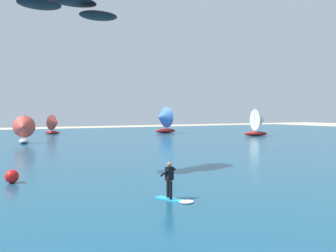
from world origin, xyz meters
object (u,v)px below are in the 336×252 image
at_px(sailboat_far_left, 23,129).
at_px(sailboat_far_right, 163,120).
at_px(kite, 70,6).
at_px(marker_buoy, 12,176).
at_px(sailboat_leading, 54,124).
at_px(kitesurfer, 173,186).
at_px(sailboat_anchored_offshore, 259,122).

relative_size(sailboat_far_left, sailboat_far_right, 0.71).
height_order(sailboat_far_left, sailboat_far_right, sailboat_far_right).
xyz_separation_m(kite, marker_buoy, (-3.89, -2.17, -10.21)).
distance_m(kite, sailboat_leading, 45.58).
bearing_deg(sailboat_far_left, kitesurfer, -88.64).
relative_size(sailboat_far_right, marker_buoy, 7.30).
xyz_separation_m(sailboat_far_right, marker_buoy, (-30.91, -39.72, -2.11)).
relative_size(kite, sailboat_anchored_offshore, 1.47).
xyz_separation_m(kitesurfer, sailboat_far_right, (25.26, 47.52, 1.88)).
bearing_deg(sailboat_far_right, marker_buoy, -127.89).
relative_size(sailboat_far_right, sailboat_leading, 1.43).
bearing_deg(kitesurfer, sailboat_far_left, 91.36).
bearing_deg(sailboat_far_left, kite, -92.08).
relative_size(kite, marker_buoy, 9.62).
xyz_separation_m(sailboat_leading, marker_buoy, (-12.75, -46.00, -1.36)).
distance_m(kitesurfer, sailboat_far_right, 53.85).
height_order(kite, sailboat_far_left, kite).
distance_m(sailboat_far_right, marker_buoy, 50.37).
xyz_separation_m(sailboat_far_left, sailboat_leading, (7.95, 18.46, -0.04)).
distance_m(sailboat_anchored_offshore, marker_buoy, 47.57).
distance_m(kitesurfer, marker_buoy, 9.63).
bearing_deg(marker_buoy, sailboat_leading, 74.50).
relative_size(kitesurfer, sailboat_leading, 0.54).
bearing_deg(kitesurfer, marker_buoy, 125.88).
xyz_separation_m(kite, sailboat_far_right, (27.02, 37.55, -8.10)).
bearing_deg(sailboat_far_right, kite, -125.74).
distance_m(kite, sailboat_far_right, 46.96).
bearing_deg(marker_buoy, sailboat_far_right, 52.11).
bearing_deg(kitesurfer, sailboat_leading, 82.47).
distance_m(kite, marker_buoy, 11.14).
relative_size(kite, sailboat_far_left, 1.85).
xyz_separation_m(kite, sailboat_far_left, (0.92, 25.37, -8.81)).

